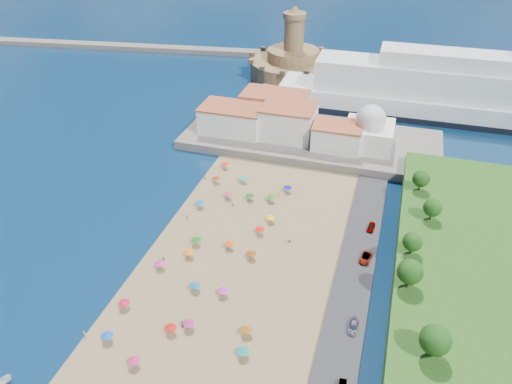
% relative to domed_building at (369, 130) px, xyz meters
% --- Properties ---
extents(ground, '(700.00, 700.00, 0.00)m').
position_rel_domed_building_xyz_m(ground, '(-30.00, -71.00, -8.97)').
color(ground, '#071938').
rests_on(ground, ground).
extents(terrace, '(90.00, 36.00, 3.00)m').
position_rel_domed_building_xyz_m(terrace, '(-20.00, 2.00, -7.47)').
color(terrace, '#59544C').
rests_on(terrace, ground).
extents(jetty, '(18.00, 70.00, 2.40)m').
position_rel_domed_building_xyz_m(jetty, '(-42.00, 37.00, -7.77)').
color(jetty, '#59544C').
rests_on(jetty, ground).
extents(breakwater, '(199.03, 34.77, 2.60)m').
position_rel_domed_building_xyz_m(breakwater, '(-140.00, 82.00, -7.67)').
color(breakwater, '#59544C').
rests_on(breakwater, ground).
extents(waterfront_buildings, '(57.00, 29.00, 11.00)m').
position_rel_domed_building_xyz_m(waterfront_buildings, '(-33.05, 2.64, -1.10)').
color(waterfront_buildings, silver).
rests_on(waterfront_buildings, terrace).
extents(domed_building, '(16.00, 16.00, 15.00)m').
position_rel_domed_building_xyz_m(domed_building, '(0.00, 0.00, 0.00)').
color(domed_building, silver).
rests_on(domed_building, terrace).
extents(fortress, '(40.00, 40.00, 32.40)m').
position_rel_domed_building_xyz_m(fortress, '(-42.00, 67.00, -2.29)').
color(fortress, olive).
rests_on(fortress, ground).
extents(cruise_ship, '(145.13, 22.81, 31.67)m').
position_rel_domed_building_xyz_m(cruise_ship, '(32.11, 40.18, 0.40)').
color(cruise_ship, black).
rests_on(cruise_ship, ground).
extents(beach_parasols, '(32.00, 113.19, 2.20)m').
position_rel_domed_building_xyz_m(beach_parasols, '(-31.00, -86.29, -6.83)').
color(beach_parasols, gray).
rests_on(beach_parasols, beach).
extents(beachgoers, '(34.86, 95.54, 1.89)m').
position_rel_domed_building_xyz_m(beachgoers, '(-33.18, -75.55, -7.87)').
color(beachgoers, tan).
rests_on(beachgoers, beach).
extents(parked_cars, '(3.18, 71.69, 1.45)m').
position_rel_domed_building_xyz_m(parked_cars, '(6.00, -74.30, -7.57)').
color(parked_cars, gray).
rests_on(parked_cars, promenade).
extents(hillside_trees, '(11.36, 104.90, 7.52)m').
position_rel_domed_building_xyz_m(hillside_trees, '(17.50, -79.62, 1.03)').
color(hillside_trees, '#382314').
rests_on(hillside_trees, hillside).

